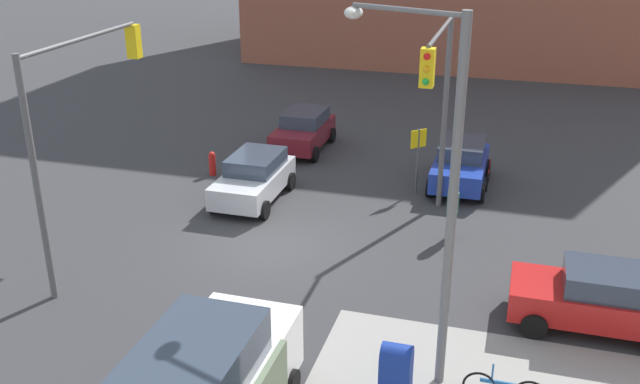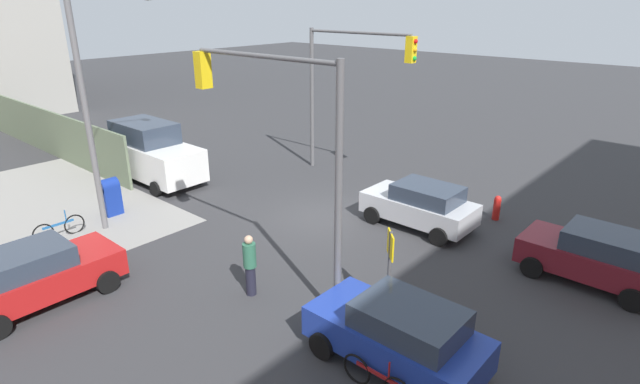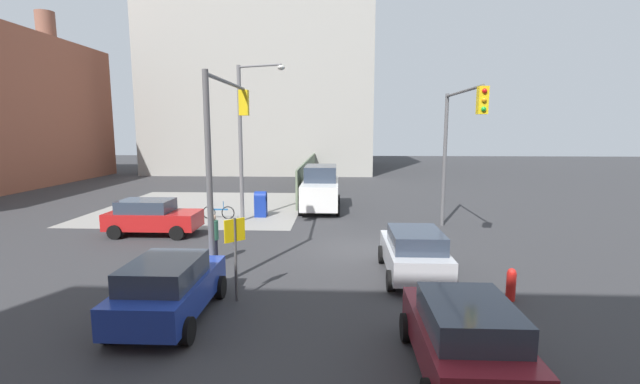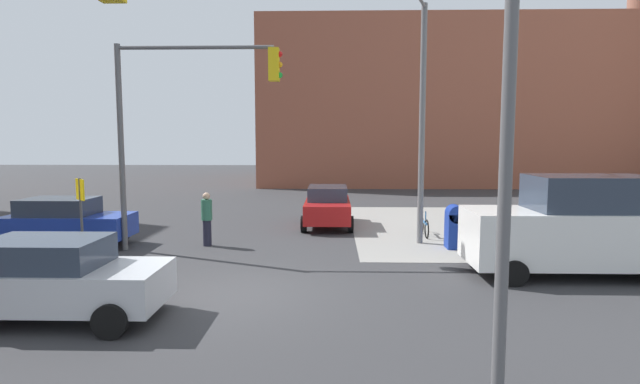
{
  "view_description": "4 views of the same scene",
  "coord_description": "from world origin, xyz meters",
  "px_view_note": "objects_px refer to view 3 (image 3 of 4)",
  "views": [
    {
      "loc": [
        18.32,
        6.91,
        9.84
      ],
      "look_at": [
        -0.51,
        1.4,
        1.72
      ],
      "focal_mm": 40.0,
      "sensor_mm": 36.0,
      "label": 1
    },
    {
      "loc": [
        -11.32,
        12.9,
        7.64
      ],
      "look_at": [
        -0.71,
        0.84,
        1.46
      ],
      "focal_mm": 28.0,
      "sensor_mm": 36.0,
      "label": 2
    },
    {
      "loc": [
        -16.8,
        0.68,
        4.83
      ],
      "look_at": [
        2.03,
        1.54,
        2.03
      ],
      "focal_mm": 24.0,
      "sensor_mm": 36.0,
      "label": 3
    },
    {
      "loc": [
        2.21,
        -11.16,
        3.52
      ],
      "look_at": [
        1.86,
        2.13,
        2.14
      ],
      "focal_mm": 28.0,
      "sensor_mm": 36.0,
      "label": 4
    }
  ],
  "objects_px": {
    "van_white_delivery": "(321,188)",
    "mailbox_blue": "(261,203)",
    "traffic_signal_se_corner": "(458,133)",
    "street_lamp_corner": "(246,131)",
    "bicycle_at_crosswalk": "(128,308)",
    "hatchback_silver": "(414,252)",
    "sedan_red": "(152,217)",
    "hatchback_blue": "(169,288)",
    "pedestrian_crossing": "(214,238)",
    "bicycle_leaning_on_fence": "(219,212)",
    "hatchback_maroon": "(464,336)",
    "smokestack": "(52,96)",
    "fire_hydrant": "(511,284)",
    "traffic_signal_nw_corner": "(226,135)"
  },
  "relations": [
    {
      "from": "traffic_signal_nw_corner",
      "to": "mailbox_blue",
      "type": "xyz_separation_m",
      "value": [
        8.71,
        0.5,
        -3.85
      ]
    },
    {
      "from": "mailbox_blue",
      "to": "hatchback_silver",
      "type": "distance_m",
      "value": 11.57
    },
    {
      "from": "hatchback_silver",
      "to": "sedan_red",
      "type": "xyz_separation_m",
      "value": [
        5.17,
        11.02,
        0.0
      ]
    },
    {
      "from": "traffic_signal_nw_corner",
      "to": "van_white_delivery",
      "type": "relative_size",
      "value": 1.2
    },
    {
      "from": "traffic_signal_se_corner",
      "to": "hatchback_silver",
      "type": "distance_m",
      "value": 7.25
    },
    {
      "from": "street_lamp_corner",
      "to": "hatchback_blue",
      "type": "xyz_separation_m",
      "value": [
        -11.72,
        -0.47,
        -3.86
      ]
    },
    {
      "from": "street_lamp_corner",
      "to": "mailbox_blue",
      "type": "relative_size",
      "value": 5.59
    },
    {
      "from": "bicycle_leaning_on_fence",
      "to": "van_white_delivery",
      "type": "bearing_deg",
      "value": -61.3
    },
    {
      "from": "traffic_signal_nw_corner",
      "to": "street_lamp_corner",
      "type": "relative_size",
      "value": 0.81
    },
    {
      "from": "street_lamp_corner",
      "to": "hatchback_maroon",
      "type": "height_order",
      "value": "street_lamp_corner"
    },
    {
      "from": "fire_hydrant",
      "to": "hatchback_maroon",
      "type": "bearing_deg",
      "value": 147.94
    },
    {
      "from": "traffic_signal_nw_corner",
      "to": "street_lamp_corner",
      "type": "height_order",
      "value": "street_lamp_corner"
    },
    {
      "from": "sedan_red",
      "to": "hatchback_maroon",
      "type": "bearing_deg",
      "value": -134.62
    },
    {
      "from": "hatchback_blue",
      "to": "pedestrian_crossing",
      "type": "height_order",
      "value": "pedestrian_crossing"
    },
    {
      "from": "street_lamp_corner",
      "to": "van_white_delivery",
      "type": "height_order",
      "value": "street_lamp_corner"
    },
    {
      "from": "traffic_signal_se_corner",
      "to": "street_lamp_corner",
      "type": "distance_m",
      "value": 10.31
    },
    {
      "from": "hatchback_silver",
      "to": "hatchback_blue",
      "type": "relative_size",
      "value": 1.0
    },
    {
      "from": "street_lamp_corner",
      "to": "bicycle_at_crosswalk",
      "type": "xyz_separation_m",
      "value": [
        -11.88,
        0.55,
        -4.35
      ]
    },
    {
      "from": "smokestack",
      "to": "traffic_signal_nw_corner",
      "type": "relative_size",
      "value": 2.51
    },
    {
      "from": "traffic_signal_se_corner",
      "to": "pedestrian_crossing",
      "type": "bearing_deg",
      "value": 114.25
    },
    {
      "from": "smokestack",
      "to": "street_lamp_corner",
      "type": "bearing_deg",
      "value": -130.91
    },
    {
      "from": "street_lamp_corner",
      "to": "pedestrian_crossing",
      "type": "xyz_separation_m",
      "value": [
        -7.08,
        -0.25,
        -3.76
      ]
    },
    {
      "from": "mailbox_blue",
      "to": "bicycle_leaning_on_fence",
      "type": "xyz_separation_m",
      "value": [
        -0.6,
        2.2,
        -0.42
      ]
    },
    {
      "from": "smokestack",
      "to": "bicycle_at_crosswalk",
      "type": "bearing_deg",
      "value": -144.1
    },
    {
      "from": "bicycle_leaning_on_fence",
      "to": "mailbox_blue",
      "type": "bearing_deg",
      "value": -74.72
    },
    {
      "from": "bicycle_at_crosswalk",
      "to": "hatchback_blue",
      "type": "bearing_deg",
      "value": -80.73
    },
    {
      "from": "smokestack",
      "to": "van_white_delivery",
      "type": "xyz_separation_m",
      "value": [
        -17.8,
        -28.2,
        -6.88
      ]
    },
    {
      "from": "fire_hydrant",
      "to": "hatchback_maroon",
      "type": "height_order",
      "value": "hatchback_maroon"
    },
    {
      "from": "smokestack",
      "to": "van_white_delivery",
      "type": "distance_m",
      "value": 34.05
    },
    {
      "from": "traffic_signal_nw_corner",
      "to": "fire_hydrant",
      "type": "relative_size",
      "value": 6.91
    },
    {
      "from": "smokestack",
      "to": "pedestrian_crossing",
      "type": "height_order",
      "value": "smokestack"
    },
    {
      "from": "van_white_delivery",
      "to": "mailbox_blue",
      "type": "bearing_deg",
      "value": 126.35
    },
    {
      "from": "street_lamp_corner",
      "to": "pedestrian_crossing",
      "type": "bearing_deg",
      "value": -177.97
    },
    {
      "from": "traffic_signal_se_corner",
      "to": "bicycle_at_crosswalk",
      "type": "bearing_deg",
      "value": 131.14
    },
    {
      "from": "bicycle_at_crosswalk",
      "to": "pedestrian_crossing",
      "type": "bearing_deg",
      "value": -9.46
    },
    {
      "from": "van_white_delivery",
      "to": "bicycle_leaning_on_fence",
      "type": "xyz_separation_m",
      "value": [
        -2.95,
        5.4,
        -0.93
      ]
    },
    {
      "from": "hatchback_maroon",
      "to": "bicycle_leaning_on_fence",
      "type": "bearing_deg",
      "value": 31.79
    },
    {
      "from": "traffic_signal_se_corner",
      "to": "bicycle_leaning_on_fence",
      "type": "relative_size",
      "value": 3.71
    },
    {
      "from": "hatchback_maroon",
      "to": "sedan_red",
      "type": "distance_m",
      "value": 15.47
    },
    {
      "from": "traffic_signal_nw_corner",
      "to": "fire_hydrant",
      "type": "distance_m",
      "value": 9.95
    },
    {
      "from": "bicycle_at_crosswalk",
      "to": "hatchback_silver",
      "type": "bearing_deg",
      "value": -65.01
    },
    {
      "from": "mailbox_blue",
      "to": "hatchback_maroon",
      "type": "xyz_separation_m",
      "value": [
        -15.07,
        -6.77,
        0.08
      ]
    },
    {
      "from": "mailbox_blue",
      "to": "hatchback_silver",
      "type": "xyz_separation_m",
      "value": [
        -9.38,
        -6.78,
        0.08
      ]
    },
    {
      "from": "traffic_signal_nw_corner",
      "to": "hatchback_silver",
      "type": "bearing_deg",
      "value": -96.05
    },
    {
      "from": "pedestrian_crossing",
      "to": "bicycle_at_crosswalk",
      "type": "height_order",
      "value": "pedestrian_crossing"
    },
    {
      "from": "smokestack",
      "to": "bicycle_leaning_on_fence",
      "type": "height_order",
      "value": "smokestack"
    },
    {
      "from": "smokestack",
      "to": "fire_hydrant",
      "type": "distance_m",
      "value": 47.03
    },
    {
      "from": "hatchback_maroon",
      "to": "van_white_delivery",
      "type": "distance_m",
      "value": 17.8
    },
    {
      "from": "fire_hydrant",
      "to": "hatchback_silver",
      "type": "distance_m",
      "value": 3.05
    },
    {
      "from": "hatchback_maroon",
      "to": "hatchback_silver",
      "type": "bearing_deg",
      "value": -0.05
    }
  ]
}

